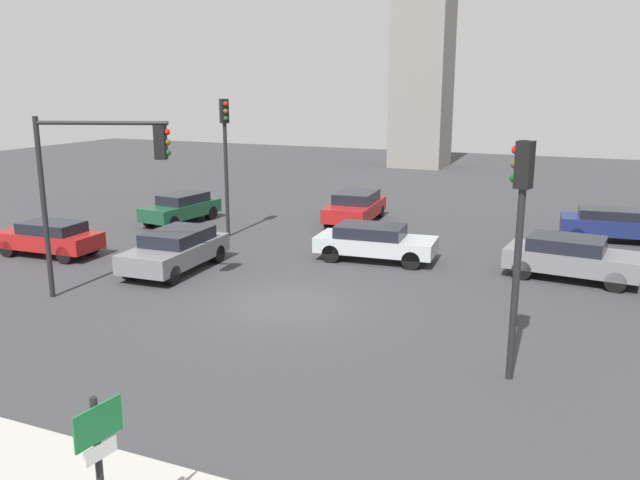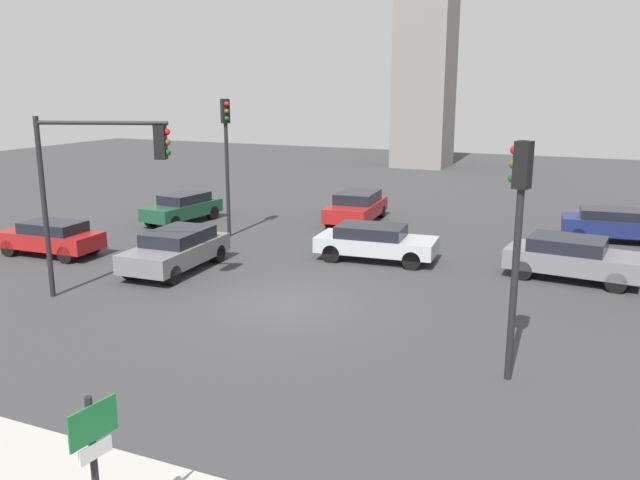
# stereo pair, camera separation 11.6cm
# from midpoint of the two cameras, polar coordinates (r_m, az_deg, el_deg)

# --- Properties ---
(ground_plane) EXTENTS (93.28, 93.28, 0.00)m
(ground_plane) POSITION_cam_midpoint_polar(r_m,az_deg,el_deg) (19.88, -3.03, -5.63)
(ground_plane) COLOR #38383A
(direction_sign) EXTENTS (0.17, 0.79, 2.36)m
(direction_sign) POSITION_cam_midpoint_polar(r_m,az_deg,el_deg) (9.68, -18.95, -17.57)
(direction_sign) COLOR black
(direction_sign) RESTS_ON ground_plane
(traffic_light_0) EXTENTS (0.49, 0.39, 5.34)m
(traffic_light_0) POSITION_cam_midpoint_polar(r_m,az_deg,el_deg) (14.61, 16.76, 1.89)
(traffic_light_0) COLOR black
(traffic_light_0) RESTS_ON ground_plane
(traffic_light_1) EXTENTS (3.86, 1.54, 5.56)m
(traffic_light_1) POSITION_cam_midpoint_polar(r_m,az_deg,el_deg) (20.65, -18.82, 5.88)
(traffic_light_1) COLOR black
(traffic_light_1) RESTS_ON ground_plane
(traffic_light_2) EXTENTS (0.48, 0.45, 5.87)m
(traffic_light_2) POSITION_cam_midpoint_polar(r_m,az_deg,el_deg) (28.25, -8.35, 8.35)
(traffic_light_2) COLOR black
(traffic_light_2) RESTS_ON ground_plane
(car_0) EXTENTS (2.36, 4.67, 1.45)m
(car_0) POSITION_cam_midpoint_polar(r_m,az_deg,el_deg) (31.46, 2.99, 2.93)
(car_0) COLOR maroon
(car_0) RESTS_ON ground_plane
(car_1) EXTENTS (4.47, 2.34, 1.44)m
(car_1) POSITION_cam_midpoint_polar(r_m,az_deg,el_deg) (23.78, 20.84, -1.38)
(car_1) COLOR slate
(car_1) RESTS_ON ground_plane
(car_2) EXTENTS (4.25, 2.15, 1.38)m
(car_2) POSITION_cam_midpoint_polar(r_m,az_deg,el_deg) (30.20, 23.88, 1.31)
(car_2) COLOR navy
(car_2) RESTS_ON ground_plane
(car_3) EXTENTS (4.56, 2.21, 1.34)m
(car_3) POSITION_cam_midpoint_polar(r_m,az_deg,el_deg) (24.64, 4.62, -0.13)
(car_3) COLOR #ADB2B7
(car_3) RESTS_ON ground_plane
(car_4) EXTENTS (2.15, 4.50, 1.44)m
(car_4) POSITION_cam_midpoint_polar(r_m,az_deg,el_deg) (23.79, -12.55, -0.80)
(car_4) COLOR slate
(car_4) RESTS_ON ground_plane
(car_5) EXTENTS (2.07, 4.24, 1.40)m
(car_5) POSITION_cam_midpoint_polar(r_m,az_deg,el_deg) (31.91, -12.05, 2.78)
(car_5) COLOR #19472D
(car_5) RESTS_ON ground_plane
(car_6) EXTENTS (4.12, 1.85, 1.34)m
(car_6) POSITION_cam_midpoint_polar(r_m,az_deg,el_deg) (27.28, -22.55, 0.20)
(car_6) COLOR maroon
(car_6) RESTS_ON ground_plane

